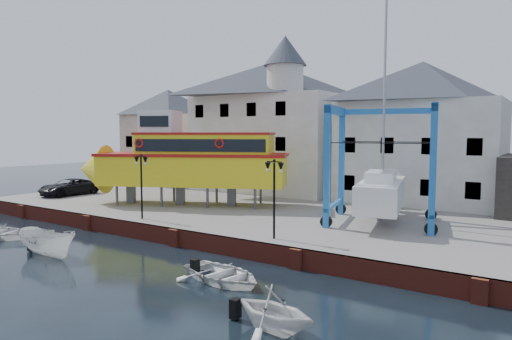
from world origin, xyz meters
The scene contains 14 objects.
ground centered at (0.00, 0.00, 0.00)m, with size 140.00×140.00×0.00m, color black.
hardstanding centered at (0.00, 11.00, 0.50)m, with size 44.00×22.00×1.00m, color slate.
quay_wall centered at (0.00, 0.10, 0.50)m, with size 44.00×0.47×1.00m.
building_pink centered at (-18.00, 18.00, 6.15)m, with size 8.00×7.00×10.30m.
building_white_main centered at (-4.87, 18.39, 7.34)m, with size 14.00×8.30×14.00m.
building_white_right centered at (9.00, 19.00, 6.60)m, with size 12.00×8.00×11.20m.
lamp_post_left centered at (-4.00, 1.20, 4.17)m, with size 1.12×0.32×4.20m.
lamp_post_right centered at (6.00, 1.20, 4.17)m, with size 1.12×0.32×4.20m.
tour_boat centered at (-6.10, 7.11, 4.42)m, with size 16.77×10.56×7.25m.
travel_lift centered at (9.19, 9.02, 3.30)m, with size 7.40×9.43×13.82m.
van centered at (-17.98, 5.37, 1.73)m, with size 2.41×5.23×1.45m, color black.
motorboat_a centered at (-4.18, -5.25, 0.00)m, with size 1.61×4.27×1.65m, color white.
motorboat_b centered at (6.16, -3.41, 0.00)m, with size 3.02×4.23×0.88m, color white.
motorboat_c centered at (10.66, -6.42, 0.00)m, with size 2.64×3.06×1.61m, color white.
Camera 1 is at (18.28, -18.97, 6.56)m, focal length 32.00 mm.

